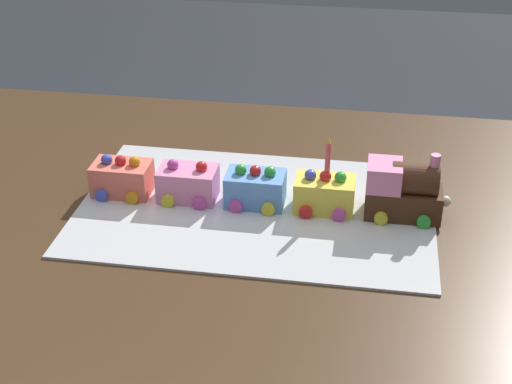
% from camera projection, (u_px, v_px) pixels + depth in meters
% --- Properties ---
extents(dining_table, '(1.40, 1.00, 0.74)m').
position_uv_depth(dining_table, '(221.00, 272.00, 1.31)').
color(dining_table, '#4C331E').
rests_on(dining_table, ground).
extents(cake_board, '(0.60, 0.40, 0.00)m').
position_uv_depth(cake_board, '(256.00, 208.00, 1.29)').
color(cake_board, silver).
rests_on(cake_board, dining_table).
extents(cake_locomotive, '(0.14, 0.08, 0.12)m').
position_uv_depth(cake_locomotive, '(403.00, 190.00, 1.24)').
color(cake_locomotive, '#472816').
rests_on(cake_locomotive, cake_board).
extents(cake_car_gondola_lemon, '(0.10, 0.08, 0.07)m').
position_uv_depth(cake_car_gondola_lemon, '(325.00, 193.00, 1.27)').
color(cake_car_gondola_lemon, '#F4E04C').
rests_on(cake_car_gondola_lemon, cake_board).
extents(cake_car_hopper_sky_blue, '(0.10, 0.08, 0.07)m').
position_uv_depth(cake_car_hopper_sky_blue, '(255.00, 188.00, 1.29)').
color(cake_car_hopper_sky_blue, '#669EEA').
rests_on(cake_car_hopper_sky_blue, cake_board).
extents(cake_car_flatbed_bubblegum, '(0.10, 0.08, 0.07)m').
position_uv_depth(cake_car_flatbed_bubblegum, '(188.00, 183.00, 1.30)').
color(cake_car_flatbed_bubblegum, pink).
rests_on(cake_car_flatbed_bubblegum, cake_board).
extents(cake_car_caboose_coral, '(0.10, 0.08, 0.07)m').
position_uv_depth(cake_car_caboose_coral, '(122.00, 177.00, 1.32)').
color(cake_car_caboose_coral, '#F27260').
rests_on(cake_car_caboose_coral, cake_board).
extents(birthday_candle, '(0.01, 0.01, 0.06)m').
position_uv_depth(birthday_candle, '(328.00, 155.00, 1.24)').
color(birthday_candle, '#F24C59').
rests_on(birthday_candle, cake_car_gondola_lemon).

